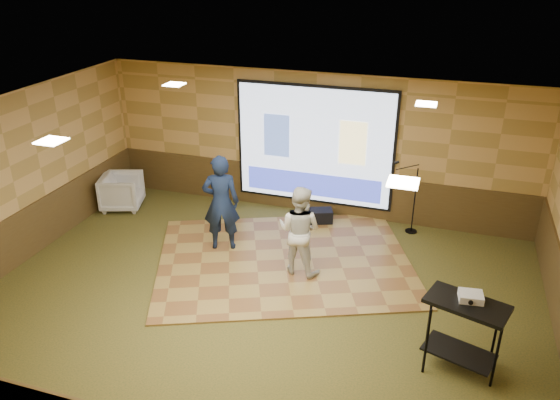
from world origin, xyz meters
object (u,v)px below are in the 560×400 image
(projector, at_px, (471,297))
(banquet_chair, at_px, (122,191))
(mic_stand, at_px, (411,209))
(player_left, at_px, (221,203))
(player_right, at_px, (299,230))
(projector_screen, at_px, (314,147))
(av_table, at_px, (464,322))
(dance_floor, at_px, (284,260))
(duffel_bag, at_px, (320,216))

(projector, bearing_deg, banquet_chair, 150.93)
(mic_stand, bearing_deg, projector, -58.17)
(player_left, height_order, player_right, player_left)
(projector_screen, distance_m, av_table, 5.18)
(dance_floor, distance_m, mic_stand, 2.80)
(player_left, bearing_deg, mic_stand, -172.03)
(av_table, height_order, mic_stand, mic_stand)
(player_right, height_order, duffel_bag, player_right)
(projector_screen, distance_m, player_right, 2.54)
(dance_floor, height_order, player_right, player_right)
(player_right, bearing_deg, av_table, 157.71)
(dance_floor, relative_size, av_table, 4.20)
(av_table, height_order, banquet_chair, av_table)
(player_left, height_order, banquet_chair, player_left)
(player_right, bearing_deg, duffel_bag, -77.88)
(av_table, distance_m, mic_stand, 3.96)
(projector, xyz_separation_m, duffel_bag, (-2.84, 3.56, -0.98))
(player_left, relative_size, mic_stand, 1.25)
(player_left, relative_size, player_right, 1.15)
(player_left, xyz_separation_m, player_right, (1.60, -0.37, -0.12))
(projector_screen, bearing_deg, banquet_chair, -165.05)
(player_left, height_order, mic_stand, player_left)
(projector_screen, relative_size, dance_floor, 0.73)
(player_left, bearing_deg, player_right, 146.60)
(dance_floor, relative_size, banquet_chair, 5.37)
(av_table, relative_size, banquet_chair, 1.28)
(banquet_chair, relative_size, duffel_bag, 1.76)
(player_right, bearing_deg, projector, 159.11)
(dance_floor, relative_size, mic_stand, 3.05)
(projector_screen, distance_m, banquet_chair, 4.28)
(banquet_chair, xyz_separation_m, duffel_bag, (4.29, 0.60, -0.23))
(projector_screen, height_order, duffel_bag, projector_screen)
(player_right, xyz_separation_m, duffel_bag, (-0.09, 1.96, -0.68))
(projector_screen, relative_size, av_table, 3.08)
(player_right, bearing_deg, player_left, -3.65)
(projector, distance_m, mic_stand, 3.94)
(player_right, xyz_separation_m, projector, (2.74, -1.60, 0.29))
(av_table, bearing_deg, projector_screen, 127.13)
(mic_stand, bearing_deg, banquet_chair, -156.62)
(player_right, bearing_deg, mic_stand, -118.81)
(dance_floor, bearing_deg, banquet_chair, 165.03)
(player_left, height_order, projector, player_left)
(projector_screen, xyz_separation_m, player_right, (0.39, -2.42, -0.64))
(player_left, relative_size, duffel_bag, 3.85)
(projector, bearing_deg, projector_screen, 121.33)
(player_left, distance_m, projector, 4.77)
(duffel_bag, bearing_deg, dance_floor, -98.77)
(projector_screen, xyz_separation_m, duffel_bag, (0.29, -0.47, -1.33))
(projector_screen, relative_size, duffel_bag, 6.94)
(dance_floor, bearing_deg, av_table, -32.42)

